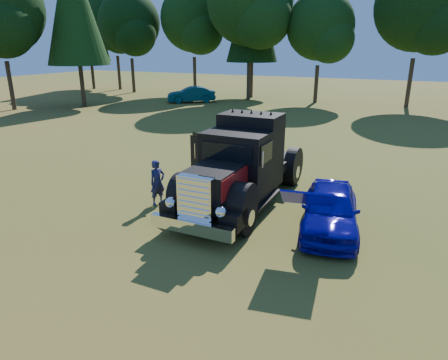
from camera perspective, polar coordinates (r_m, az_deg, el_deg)
The scene contains 7 objects.
ground at distance 11.47m, azimuth -2.32°, elevation -8.34°, with size 120.00×120.00×0.00m, color #445D1B.
treeline at distance 38.38m, azimuth 10.34°, elevation 22.35°, with size 72.10×24.04×13.84m.
diamond_t_truck at distance 13.40m, azimuth 2.36°, elevation 1.64°, with size 3.29×7.16×3.00m.
hotrod_coupe at distance 12.06m, azimuth 14.92°, elevation -4.02°, with size 2.29×4.34×1.89m.
spectator_near at distance 13.73m, azimuth -9.48°, elevation -0.37°, with size 0.57×0.37×1.57m, color #1F2749.
spectator_far at distance 14.78m, azimuth -2.26°, elevation 1.62°, with size 0.85×0.66×1.74m, color navy.
distant_teal_car at distance 38.89m, azimuth -4.71°, elevation 12.07°, with size 1.56×4.47×1.47m, color #093638.
Camera 1 is at (4.83, -9.00, 5.22)m, focal length 32.00 mm.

